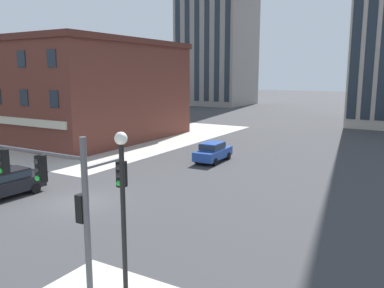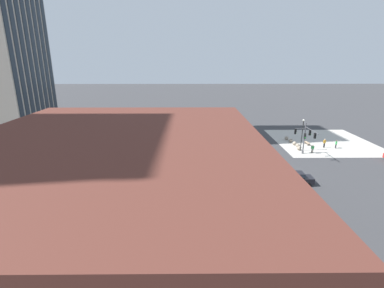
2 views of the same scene
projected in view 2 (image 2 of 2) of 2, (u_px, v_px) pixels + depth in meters
The scene contains 17 objects.
ground_plane at pixel (274, 171), 42.34m from camera, with size 320.00×320.00×0.00m, color #38383A.
sidewalk_corner_slab at pixel (322, 141), 57.80m from camera, with size 20.00×19.00×0.02m, color #B7B2A8.
sidewalk_far_corner at pixel (101, 265), 23.01m from camera, with size 32.00×32.00×0.02m, color #B7B2A8.
traffic_signal_main at pixel (306, 136), 48.39m from camera, with size 5.30×2.09×5.59m.
bollard_sphere_curb_a at pixel (299, 148), 52.15m from camera, with size 0.76×0.76×0.76m, color gray.
bollard_sphere_curb_b at pixel (298, 145), 53.83m from camera, with size 0.76×0.76×0.76m, color gray.
bollard_sphere_curb_c at pixel (295, 143), 55.19m from camera, with size 0.76×0.76×0.76m, color gray.
bollard_sphere_curb_d at pixel (291, 141), 57.11m from camera, with size 0.76×0.76×0.76m, color gray.
bollard_sphere_curb_e at pixel (286, 138), 58.91m from camera, with size 0.76×0.76×0.76m, color gray.
bench_near_signal at pixel (307, 143), 55.59m from camera, with size 1.81×0.50×0.49m.
pedestrian_near_bench at pixel (324, 142), 53.55m from camera, with size 0.26×0.54×1.73m.
pedestrian_at_curb at pixel (313, 148), 50.36m from camera, with size 0.25×0.54×1.56m.
pedestrian_walking_east at pixel (336, 144), 53.10m from camera, with size 0.55×0.21×1.60m.
street_lamp_corner_near at pixel (302, 131), 50.94m from camera, with size 0.36×0.36×5.89m.
car_main_southbound_near at pixel (184, 162), 43.69m from camera, with size 2.01×4.46×1.68m.
car_main_southbound_far at pixel (296, 178), 37.78m from camera, with size 2.01×4.46×1.68m.
storefront_block_near_corner at pixel (119, 212), 20.29m from camera, with size 24.87×20.23×11.11m.
Camera 2 is at (-39.27, 12.76, 16.09)m, focal length 26.38 mm.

